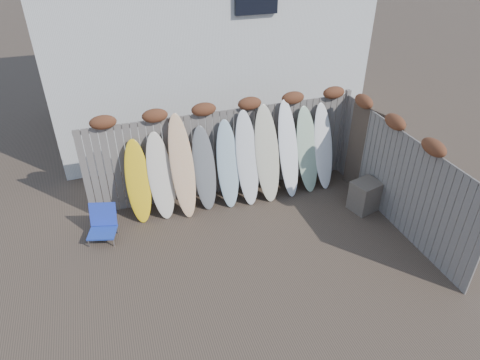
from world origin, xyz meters
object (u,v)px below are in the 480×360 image
object	(u,v)px
wooden_crate	(365,196)
surfboard_0	(138,182)
beach_chair	(103,223)
lattice_panel	(372,155)

from	to	relation	value
wooden_crate	surfboard_0	size ratio (longest dim) A/B	0.38
beach_chair	surfboard_0	distance (m)	1.08
wooden_crate	lattice_panel	world-z (taller)	lattice_panel
wooden_crate	lattice_panel	bearing A→B (deg)	54.52
beach_chair	wooden_crate	bearing A→B (deg)	-8.53
beach_chair	lattice_panel	xyz separation A→B (m)	(5.81, -0.29, 0.69)
wooden_crate	lattice_panel	xyz separation A→B (m)	(0.37, 0.52, 0.67)
lattice_panel	wooden_crate	bearing A→B (deg)	-140.94
beach_chair	lattice_panel	size ratio (longest dim) A/B	0.34
lattice_panel	surfboard_0	distance (m)	5.06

